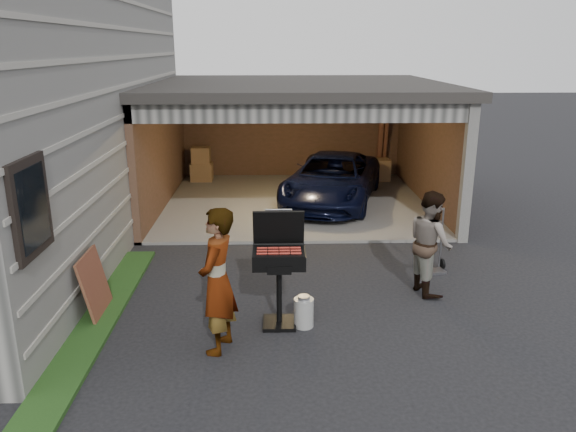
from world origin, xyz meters
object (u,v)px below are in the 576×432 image
woman (217,281)px  bbq_grill (279,261)px  propane_tank (304,313)px  plywood_panel (95,285)px  minivan (332,182)px  man (430,242)px  hand_truck (433,259)px

woman → bbq_grill: 1.01m
woman → propane_tank: size_ratio=4.59×
propane_tank → bbq_grill: bearing=166.0°
propane_tank → plywood_panel: plywood_panel is taller
minivan → woman: woman is taller
minivan → man: (0.99, -5.02, 0.23)m
woman → bbq_grill: bearing=145.4°
plywood_panel → hand_truck: bearing=15.8°
minivan → bbq_grill: size_ratio=2.67×
man → bbq_grill: 2.55m
man → propane_tank: size_ratio=3.98×
minivan → propane_tank: size_ratio=10.26×
minivan → bbq_grill: bbq_grill is taller
minivan → plywood_panel: 6.93m
plywood_panel → woman: bearing=-28.6°
man → plywood_panel: (-4.94, -0.68, -0.35)m
minivan → propane_tank: minivan is taller
propane_tank → hand_truck: bearing=39.6°
minivan → propane_tank: 6.22m
propane_tank → minivan: bearing=80.6°
minivan → woman: 7.03m
man → plywood_panel: 5.00m
man → propane_tank: (-2.00, -1.10, -0.61)m
bbq_grill → plywood_panel: bearing=172.4°
minivan → bbq_grill: (-1.35, -6.04, 0.35)m
man → bbq_grill: (-2.34, -1.02, 0.12)m
man → hand_truck: man is taller
propane_tank → plywood_panel: bearing=171.7°
woman → propane_tank: woman is taller
woman → man: 3.53m
woman → man: size_ratio=1.15×
propane_tank → hand_truck: 3.00m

